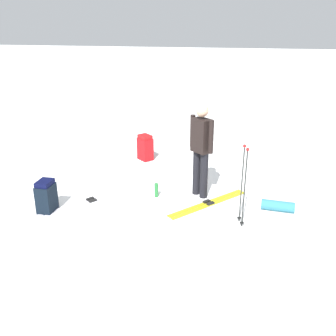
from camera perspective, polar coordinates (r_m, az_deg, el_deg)
ground_plane at (r=6.75m, az=0.00°, el=-5.55°), size 80.00×80.00×0.00m
skier_standing at (r=6.79m, az=4.95°, el=3.26°), size 0.41×0.45×1.70m
ski_pair_near at (r=6.82m, az=6.04°, el=-5.27°), size 1.40×1.26×0.05m
ski_pair_far at (r=7.01m, az=-11.31°, el=-4.80°), size 1.63×1.40×0.05m
backpack_large_dark at (r=8.83m, az=-3.41°, el=3.04°), size 0.40×0.41×0.59m
backpack_bright at (r=6.74m, az=-17.65°, el=-4.07°), size 0.33×0.25×0.56m
ski_poles_planted_near at (r=5.97m, az=11.17°, el=-2.06°), size 0.22×0.12×1.30m
sleeping_mat_rolled at (r=6.79m, az=16.02°, el=-5.44°), size 0.23×0.56×0.18m
thermos_bottle at (r=7.01m, az=-1.74°, el=-3.32°), size 0.07×0.07×0.26m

